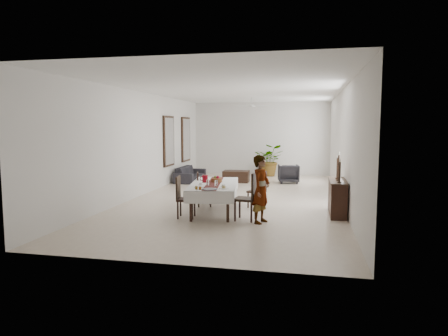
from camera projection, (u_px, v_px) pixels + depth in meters
floor at (238, 197)px, 12.07m from camera, size 6.00×12.00×0.00m
ceiling at (238, 90)px, 11.74m from camera, size 6.00×12.00×0.02m
wall_back at (261, 139)px, 17.75m from camera, size 6.00×0.02×3.20m
wall_front at (170, 163)px, 6.07m from camera, size 6.00×0.02×3.20m
wall_left at (144, 144)px, 12.52m from camera, size 0.02×12.00×3.20m
wall_right at (342, 146)px, 11.29m from camera, size 0.02×12.00×3.20m
dining_table_top at (214, 185)px, 10.01m from camera, size 1.25×2.39×0.05m
table_leg_fl at (191, 207)px, 9.00m from camera, size 0.08×0.08×0.67m
table_leg_fr at (228, 208)px, 8.94m from camera, size 0.08×0.08×0.67m
table_leg_bl at (203, 191)px, 11.15m from camera, size 0.08×0.08×0.67m
table_leg_br at (233, 192)px, 11.09m from camera, size 0.08×0.08×0.67m
tablecloth_top at (214, 184)px, 10.00m from camera, size 1.45×2.58×0.01m
tablecloth_drape_left at (192, 189)px, 10.06m from camera, size 0.34×2.43×0.29m
tablecloth_drape_right at (236, 189)px, 9.98m from camera, size 0.34×2.43×0.29m
tablecloth_drape_near at (209, 198)px, 8.81m from camera, size 1.11×0.16×0.29m
tablecloth_drape_far at (218, 182)px, 11.23m from camera, size 1.11×0.16×0.29m
table_runner at (214, 183)px, 10.00m from camera, size 0.65×2.40×0.00m
red_pitcher at (205, 179)px, 10.15m from camera, size 0.16×0.16×0.19m
pitcher_handle at (202, 179)px, 10.16m from camera, size 0.12×0.03×0.11m
wine_glass_near at (216, 184)px, 9.37m from camera, size 0.07×0.07×0.16m
wine_glass_mid at (208, 183)px, 9.48m from camera, size 0.07×0.07×0.16m
teacup_right at (224, 186)px, 9.41m from camera, size 0.09×0.09×0.06m
saucer_right at (224, 187)px, 9.42m from camera, size 0.14×0.14×0.01m
teacup_left at (201, 184)px, 9.69m from camera, size 0.09×0.09×0.06m
saucer_left at (201, 185)px, 9.69m from camera, size 0.14×0.14×0.01m
plate_near_right at (224, 188)px, 9.13m from camera, size 0.23×0.23×0.01m
bread_near_right at (224, 187)px, 9.13m from camera, size 0.09×0.09×0.09m
plate_near_left at (199, 187)px, 9.31m from camera, size 0.23×0.23×0.01m
plate_far_left at (204, 180)px, 10.54m from camera, size 0.23×0.23×0.01m
serving_tray at (210, 189)px, 9.01m from camera, size 0.34×0.34×0.02m
jam_jar_a at (200, 188)px, 9.00m from camera, size 0.06×0.06×0.07m
jam_jar_b at (196, 188)px, 9.06m from camera, size 0.06×0.06×0.07m
fruit_basket at (217, 180)px, 10.23m from camera, size 0.29×0.29×0.10m
fruit_red at (218, 177)px, 10.24m from camera, size 0.09×0.09×0.09m
fruit_green at (215, 177)px, 10.25m from camera, size 0.08×0.08×0.08m
chair_right_near_seat at (245, 199)px, 9.13m from camera, size 0.52×0.52×0.05m
chair_right_near_leg_fl at (251, 212)px, 8.91m from camera, size 0.05×0.05×0.46m
chair_right_near_leg_fr at (255, 209)px, 9.27m from camera, size 0.05×0.05×0.46m
chair_right_near_leg_bl at (235, 211)px, 9.03m from camera, size 0.05×0.05×0.46m
chair_right_near_leg_br at (240, 208)px, 9.39m from camera, size 0.05×0.05×0.46m
chair_right_near_back at (255, 186)px, 9.03m from camera, size 0.10×0.47×0.59m
chair_right_far_seat at (257, 191)px, 10.58m from camera, size 0.51×0.51×0.05m
chair_right_far_leg_fl at (260, 201)px, 10.37m from camera, size 0.05×0.05×0.40m
chair_right_far_leg_fr at (265, 199)px, 10.66m from camera, size 0.05×0.05×0.40m
chair_right_far_leg_bl at (248, 200)px, 10.53m from camera, size 0.05×0.05×0.40m
chair_right_far_leg_br at (253, 198)px, 10.83m from camera, size 0.05×0.05×0.40m
chair_right_far_back at (263, 182)px, 10.46m from camera, size 0.16×0.40×0.52m
chair_left_near_seat at (186, 200)px, 9.37m from camera, size 0.46×0.46×0.05m
chair_left_near_leg_fl at (181, 208)px, 9.58m from camera, size 0.05×0.05×0.41m
chair_left_near_leg_fr at (178, 210)px, 9.24m from camera, size 0.05×0.05×0.41m
chair_left_near_leg_bl at (195, 208)px, 9.55m from camera, size 0.05×0.05×0.41m
chair_left_near_leg_br at (192, 211)px, 9.21m from camera, size 0.05×0.05×0.41m
chair_left_near_back at (178, 187)px, 9.36m from camera, size 0.09×0.42×0.53m
chair_left_far_seat at (204, 191)px, 10.74m from camera, size 0.49×0.49×0.04m
chair_left_far_leg_fl at (198, 198)px, 10.91m from camera, size 0.05×0.05×0.38m
chair_left_far_leg_fr at (199, 200)px, 10.59m from camera, size 0.05×0.05×0.38m
chair_left_far_leg_bl at (210, 198)px, 10.94m from camera, size 0.05×0.05×0.38m
chair_left_far_leg_br at (211, 200)px, 10.62m from camera, size 0.05×0.05×0.38m
chair_left_far_back at (198, 182)px, 10.70m from camera, size 0.15×0.38×0.49m
woman at (261, 189)px, 8.84m from camera, size 0.52×0.64×1.51m
sideboard_body at (337, 198)px, 9.72m from camera, size 0.37×1.37×0.82m
sideboard_top at (338, 181)px, 9.67m from camera, size 0.40×1.42×0.03m
candlestick_near_base at (339, 182)px, 9.18m from camera, size 0.09×0.09×0.03m
candlestick_near_shaft at (340, 172)px, 9.16m from camera, size 0.05×0.05×0.46m
candlestick_near_candle at (340, 160)px, 9.13m from camera, size 0.03×0.03×0.07m
candlestick_mid_base at (338, 180)px, 9.54m from camera, size 0.09×0.09×0.03m
candlestick_mid_shaft at (339, 167)px, 9.50m from camera, size 0.05×0.05×0.59m
candlestick_mid_candle at (339, 153)px, 9.47m from camera, size 0.03×0.03×0.07m
candlestick_far_base at (337, 178)px, 9.89m from camera, size 0.09×0.09×0.03m
candlestick_far_shaft at (337, 168)px, 9.86m from camera, size 0.05×0.05×0.50m
candlestick_far_candle at (338, 156)px, 9.83m from camera, size 0.03×0.03×0.07m
sofa at (190, 174)px, 15.68m from camera, size 0.79×1.97×0.57m
armchair at (288, 174)px, 15.16m from camera, size 0.86×0.88×0.70m
coffee_table at (236, 176)px, 15.41m from camera, size 1.01×0.69×0.44m
potted_plant at (270, 160)px, 17.29m from camera, size 1.24×1.08×1.38m
mirror_frame_near at (169, 141)px, 14.65m from camera, size 0.06×1.05×1.85m
mirror_glass_near at (170, 141)px, 14.65m from camera, size 0.01×0.90×1.70m
mirror_frame_far at (186, 139)px, 16.70m from camera, size 0.06×1.05×1.85m
mirror_glass_far at (187, 139)px, 16.69m from camera, size 0.01×0.90×1.70m
fan_rod at (252, 100)px, 14.67m from camera, size 0.04×0.04×0.20m
fan_hub at (252, 106)px, 14.69m from camera, size 0.16×0.16×0.08m
fan_blade_n at (253, 106)px, 15.03m from camera, size 0.10×0.55×0.01m
fan_blade_s at (250, 105)px, 14.35m from camera, size 0.10×0.55×0.01m
fan_blade_e at (261, 106)px, 14.62m from camera, size 0.55×0.10×0.01m
fan_blade_w at (242, 106)px, 14.76m from camera, size 0.55×0.10×0.01m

